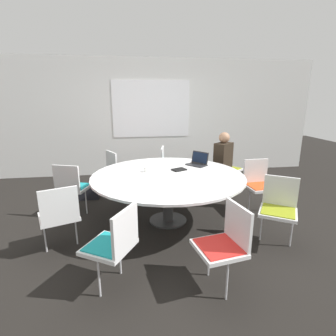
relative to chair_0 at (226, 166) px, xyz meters
The scene contains 17 objects.
ground_plane 1.89m from the chair_0, 137.84° to the right, with size 16.00×16.00×0.00m, color black.
wall_back 2.18m from the chair_0, 132.32° to the left, with size 8.00×0.07×2.70m.
conference_table 1.83m from the chair_0, 137.84° to the right, with size 2.21×2.21×0.73m.
chair_0 is the anchor object (origin of this frame).
chair_1 1.15m from the chair_0, 165.87° to the left, with size 0.50×0.52×0.85m.
chair_2 2.12m from the chair_0, behind, with size 0.58×0.59×0.85m.
chair_3 2.91m from the chair_0, 164.44° to the right, with size 0.55×0.54×0.85m.
chair_4 3.30m from the chair_0, 146.34° to the right, with size 0.56×0.55×0.85m.
chair_5 3.29m from the chair_0, 128.88° to the right, with size 0.59×0.59×0.85m.
chair_6 2.89m from the chair_0, 110.59° to the right, with size 0.49×0.51×0.85m.
chair_7 2.00m from the chair_0, 91.20° to the right, with size 0.60×0.59×0.85m.
chair_8 1.08m from the chair_0, 81.29° to the right, with size 0.46×0.45×0.85m.
person_0 0.32m from the chair_0, 121.01° to the right, with size 0.42×0.40×1.20m.
laptop 1.11m from the chair_0, 136.34° to the right, with size 0.38×0.39×0.21m.
spiral_notebook 1.55m from the chair_0, 138.63° to the right, with size 0.25×0.23×0.02m.
coffee_cup 1.97m from the chair_0, 147.97° to the right, with size 0.08×0.08×0.08m.
handbag 2.69m from the chair_0, behind, with size 0.36×0.16×0.28m.
Camera 1 is at (-0.54, -3.61, 1.83)m, focal length 28.00 mm.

